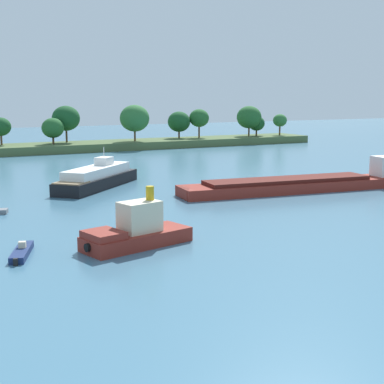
# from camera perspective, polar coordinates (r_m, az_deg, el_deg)

# --- Properties ---
(treeline_island) EXTENTS (90.03, 12.10, 10.34)m
(treeline_island) POSITION_cam_1_polar(r_m,az_deg,el_deg) (139.34, -4.22, 5.82)
(treeline_island) COLOR #4C6038
(treeline_island) RESTS_ON ground
(white_riverboat) EXTENTS (15.42, 15.08, 5.43)m
(white_riverboat) POSITION_cam_1_polar(r_m,az_deg,el_deg) (79.72, -9.49, 1.42)
(white_riverboat) COLOR black
(white_riverboat) RESTS_ON ground
(cargo_barge) EXTENTS (33.19, 9.10, 5.94)m
(cargo_barge) POSITION_cam_1_polar(r_m,az_deg,el_deg) (77.60, 10.98, 0.86)
(cargo_barge) COLOR maroon
(cargo_barge) RESTS_ON ground
(fishing_skiff) EXTENTS (2.90, 5.49, 1.04)m
(fishing_skiff) POSITION_cam_1_polar(r_m,az_deg,el_deg) (47.82, -16.70, -5.78)
(fishing_skiff) COLOR navy
(fishing_skiff) RESTS_ON ground
(tugboat) EXTENTS (10.08, 5.74, 5.02)m
(tugboat) POSITION_cam_1_polar(r_m,az_deg,el_deg) (48.53, -5.69, -3.97)
(tugboat) COLOR maroon
(tugboat) RESTS_ON ground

